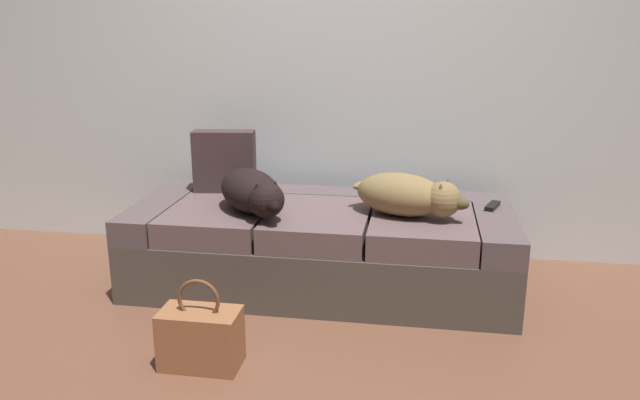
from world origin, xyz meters
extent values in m
plane|color=brown|center=(0.00, 0.00, 0.00)|extent=(10.00, 10.00, 0.00)
cube|color=silver|center=(0.00, 1.61, 1.40)|extent=(6.40, 0.10, 2.80)
cube|color=#4C443C|center=(0.00, 1.01, 0.15)|extent=(1.95, 0.85, 0.30)
cube|color=#56484A|center=(-0.88, 1.01, 0.36)|extent=(0.20, 0.85, 0.13)
cube|color=#56484A|center=(0.88, 1.01, 0.36)|extent=(0.20, 0.85, 0.13)
cube|color=#56484A|center=(0.00, 1.33, 0.36)|extent=(1.55, 0.20, 0.13)
cube|color=#614C4D|center=(-0.52, 0.91, 0.36)|extent=(0.50, 0.63, 0.13)
cube|color=#614C4D|center=(0.00, 0.91, 0.36)|extent=(0.50, 0.63, 0.13)
cube|color=#614C4D|center=(0.52, 0.91, 0.36)|extent=(0.50, 0.63, 0.13)
ellipsoid|color=black|center=(-0.34, 0.89, 0.53)|extent=(0.48, 0.52, 0.21)
sphere|color=black|center=(-0.22, 0.71, 0.54)|extent=(0.17, 0.17, 0.17)
ellipsoid|color=black|center=(-0.17, 0.65, 0.53)|extent=(0.11, 0.12, 0.06)
cone|color=black|center=(-0.18, 0.74, 0.60)|extent=(0.04, 0.04, 0.05)
cone|color=black|center=(-0.25, 0.69, 0.60)|extent=(0.04, 0.04, 0.05)
ellipsoid|color=black|center=(-0.43, 1.08, 0.54)|extent=(0.18, 0.07, 0.05)
ellipsoid|color=olive|center=(0.40, 0.94, 0.53)|extent=(0.52, 0.40, 0.21)
sphere|color=olive|center=(0.61, 0.86, 0.54)|extent=(0.17, 0.17, 0.17)
ellipsoid|color=brown|center=(0.68, 0.84, 0.53)|extent=(0.11, 0.09, 0.06)
cone|color=brown|center=(0.62, 0.91, 0.60)|extent=(0.04, 0.04, 0.05)
cone|color=brown|center=(0.59, 0.82, 0.60)|extent=(0.04, 0.04, 0.05)
ellipsoid|color=olive|center=(0.23, 1.06, 0.54)|extent=(0.17, 0.15, 0.05)
cube|color=black|center=(0.87, 1.13, 0.44)|extent=(0.09, 0.16, 0.02)
cube|color=#3E2C2D|center=(-0.58, 1.23, 0.60)|extent=(0.35, 0.16, 0.34)
cube|color=#955C3A|center=(-0.35, 0.12, 0.12)|extent=(0.32, 0.18, 0.24)
torus|color=brown|center=(-0.35, 0.12, 0.29)|extent=(0.18, 0.02, 0.18)
camera|label=1|loc=(0.49, -2.06, 1.36)|focal=35.36mm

